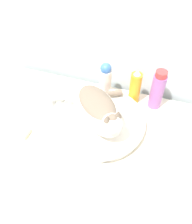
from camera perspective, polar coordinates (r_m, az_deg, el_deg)
wall_back at (r=1.12m, az=6.52°, el=19.44°), size 8.00×0.05×2.40m
vanity_counter at (r=1.44m, az=0.94°, el=-14.17°), size 1.21×0.50×0.89m
sink_basin at (r=1.05m, az=0.20°, el=-2.20°), size 0.43×0.43×0.05m
cat at (r=0.98m, az=0.51°, el=0.88°), size 0.34×0.36×0.15m
faucet at (r=1.12m, az=-10.58°, el=3.57°), size 0.13×0.06×0.11m
spray_bottle_trigger at (r=1.13m, az=9.38°, el=5.82°), size 0.05×0.05×0.18m
lotion_bottle_white at (r=1.14m, az=2.28°, el=7.70°), size 0.06×0.06×0.19m
mouthwash_bottle at (r=1.12m, az=14.56°, el=5.11°), size 0.06×0.06×0.20m
cream_tube at (r=0.93m, az=7.05°, el=-13.70°), size 0.17×0.05×0.03m
soap_bar at (r=1.08m, az=-17.83°, el=-4.62°), size 0.08×0.05×0.02m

